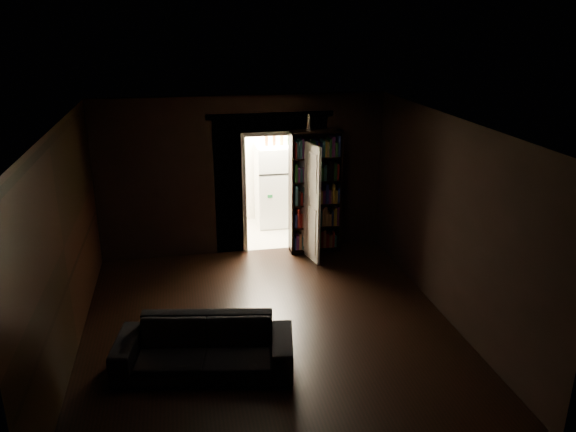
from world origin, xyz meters
name	(u,v)px	position (x,y,z in m)	size (l,w,h in m)	color
ground	(270,328)	(0.00, 0.00, 0.00)	(5.50, 5.50, 0.00)	black
room_walls	(255,188)	(-0.01, 1.07, 1.68)	(5.02, 5.61, 2.84)	black
kitchen_alcove	(262,170)	(0.50, 3.87, 1.21)	(2.20, 1.80, 2.60)	#B8B1A0
sofa	(204,340)	(-0.91, -0.78, 0.40)	(2.10, 0.91, 0.81)	black
bookshelf	(315,192)	(1.25, 2.55, 1.10)	(0.90, 0.32, 2.20)	black
refrigerator	(275,185)	(0.78, 4.03, 0.82)	(0.74, 0.68, 1.65)	white
door	(308,201)	(1.07, 2.32, 1.02)	(0.85, 0.05, 2.05)	white
figurine	(309,122)	(1.13, 2.58, 2.34)	(0.09, 0.09, 0.28)	white
bottles	(278,138)	(0.85, 4.01, 1.79)	(0.67, 0.08, 0.27)	black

